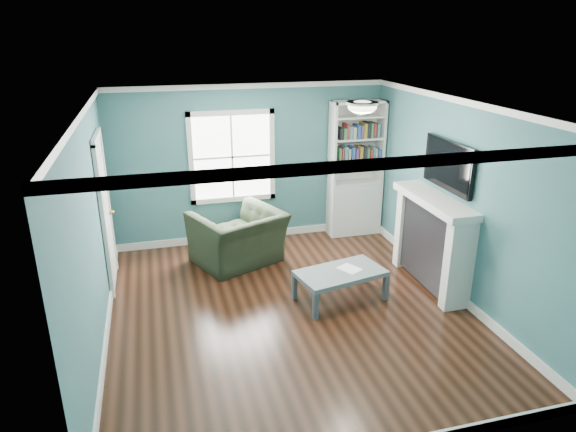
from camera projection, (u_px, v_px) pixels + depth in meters
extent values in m
plane|color=black|center=(290.00, 310.00, 6.59)|extent=(5.00, 5.00, 0.00)
plane|color=#3A6671|center=(250.00, 165.00, 8.40)|extent=(4.50, 0.00, 4.50)
plane|color=#3A6671|center=(377.00, 326.00, 3.88)|extent=(4.50, 0.00, 4.50)
plane|color=#3A6671|center=(92.00, 234.00, 5.60)|extent=(0.00, 5.00, 5.00)
plane|color=#3A6671|center=(457.00, 200.00, 6.68)|extent=(0.00, 5.00, 5.00)
plane|color=white|center=(291.00, 106.00, 5.69)|extent=(5.00, 5.00, 0.00)
cube|color=white|center=(252.00, 235.00, 8.82)|extent=(4.50, 0.03, 0.12)
cube|color=white|center=(107.00, 331.00, 6.03)|extent=(0.03, 5.00, 0.12)
cube|color=white|center=(446.00, 285.00, 7.11)|extent=(0.03, 5.00, 0.12)
cube|color=white|center=(249.00, 86.00, 7.95)|extent=(4.50, 0.04, 0.08)
cube|color=white|center=(387.00, 164.00, 3.46)|extent=(4.50, 0.04, 0.08)
cube|color=white|center=(77.00, 118.00, 5.16)|extent=(0.04, 5.00, 0.08)
cube|color=white|center=(467.00, 102.00, 6.24)|extent=(0.04, 5.00, 0.08)
cube|color=white|center=(232.00, 157.00, 8.28)|extent=(1.24, 0.01, 1.34)
cube|color=white|center=(191.00, 160.00, 8.10)|extent=(0.08, 0.06, 1.50)
cube|color=white|center=(272.00, 155.00, 8.42)|extent=(0.08, 0.06, 1.50)
cube|color=white|center=(234.00, 199.00, 8.51)|extent=(1.40, 0.06, 0.08)
cube|color=white|center=(230.00, 113.00, 8.02)|extent=(1.40, 0.06, 0.08)
cube|color=white|center=(232.00, 157.00, 8.26)|extent=(1.24, 0.03, 0.03)
cube|color=white|center=(232.00, 157.00, 8.26)|extent=(0.03, 0.03, 1.34)
cube|color=silver|center=(354.00, 208.00, 8.94)|extent=(0.90, 0.35, 0.90)
cube|color=silver|center=(332.00, 145.00, 8.44)|extent=(0.04, 0.35, 1.40)
cube|color=silver|center=(380.00, 142.00, 8.65)|extent=(0.04, 0.35, 1.40)
cube|color=silver|center=(353.00, 141.00, 8.69)|extent=(0.90, 0.02, 1.40)
cube|color=silver|center=(359.00, 102.00, 8.31)|extent=(0.90, 0.35, 0.04)
cube|color=silver|center=(355.00, 182.00, 8.78)|extent=(0.84, 0.33, 0.03)
cube|color=silver|center=(356.00, 161.00, 8.65)|extent=(0.84, 0.33, 0.03)
cube|color=silver|center=(357.00, 138.00, 8.52)|extent=(0.84, 0.33, 0.03)
cube|color=silver|center=(358.00, 117.00, 8.39)|extent=(0.84, 0.33, 0.03)
cube|color=#33723F|center=(357.00, 154.00, 8.59)|extent=(0.70, 0.25, 0.22)
cube|color=maroon|center=(358.00, 131.00, 8.45)|extent=(0.70, 0.25, 0.22)
cylinder|color=beige|center=(360.00, 108.00, 8.29)|extent=(0.26, 0.06, 0.26)
cube|color=black|center=(433.00, 245.00, 7.07)|extent=(0.30, 1.20, 1.10)
cube|color=black|center=(430.00, 258.00, 7.13)|extent=(0.22, 0.65, 0.70)
cube|color=silver|center=(458.00, 265.00, 6.46)|extent=(0.36, 0.16, 1.20)
cube|color=silver|center=(408.00, 228.00, 7.67)|extent=(0.36, 0.16, 1.20)
cube|color=silver|center=(435.00, 200.00, 6.83)|extent=(0.44, 1.58, 0.10)
cube|color=black|center=(449.00, 165.00, 6.71)|extent=(0.06, 1.10, 0.65)
cube|color=silver|center=(106.00, 215.00, 6.97)|extent=(0.04, 0.80, 2.05)
cube|color=white|center=(104.00, 226.00, 6.56)|extent=(0.05, 0.08, 2.13)
cube|color=white|center=(108.00, 204.00, 7.38)|extent=(0.05, 0.08, 2.13)
cube|color=white|center=(96.00, 137.00, 6.60)|extent=(0.05, 0.98, 0.08)
sphere|color=#BF8C3F|center=(112.00, 212.00, 7.28)|extent=(0.07, 0.07, 0.07)
ellipsoid|color=white|center=(362.00, 107.00, 6.02)|extent=(0.34, 0.34, 0.15)
cylinder|color=white|center=(362.00, 103.00, 6.00)|extent=(0.38, 0.38, 0.03)
cube|color=white|center=(157.00, 177.00, 8.06)|extent=(0.08, 0.01, 0.12)
imported|color=black|center=(238.00, 229.00, 7.76)|extent=(1.46, 1.24, 1.09)
cube|color=#494F57|center=(315.00, 306.00, 6.34)|extent=(0.07, 0.07, 0.35)
cube|color=#494F57|center=(386.00, 287.00, 6.80)|extent=(0.07, 0.07, 0.35)
cube|color=#494F57|center=(294.00, 287.00, 6.81)|extent=(0.07, 0.07, 0.35)
cube|color=#494F57|center=(361.00, 271.00, 7.27)|extent=(0.07, 0.07, 0.35)
cube|color=slate|center=(341.00, 273.00, 6.73)|extent=(1.24, 0.85, 0.06)
cube|color=white|center=(350.00, 269.00, 6.79)|extent=(0.33, 0.35, 0.00)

